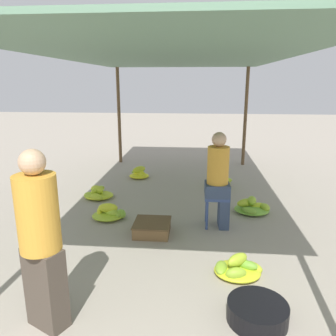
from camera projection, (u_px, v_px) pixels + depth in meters
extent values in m
cylinder|color=brown|center=(119.00, 116.00, 8.19)|extent=(0.08, 0.08, 2.36)
cylinder|color=brown|center=(245.00, 117.00, 7.92)|extent=(0.08, 0.08, 2.36)
cube|color=#567A60|center=(171.00, 56.00, 4.81)|extent=(3.52, 6.52, 0.04)
cube|color=#4C4238|center=(46.00, 288.00, 2.72)|extent=(0.39, 0.32, 0.71)
cylinder|color=gold|center=(38.00, 213.00, 2.55)|extent=(0.44, 0.44, 0.62)
sphere|color=tan|center=(32.00, 162.00, 2.45)|extent=(0.20, 0.20, 0.20)
cube|color=#384C84|center=(217.00, 197.00, 4.62)|extent=(0.34, 0.34, 0.04)
cylinder|color=#384C84|center=(207.00, 215.00, 4.56)|extent=(0.04, 0.04, 0.42)
cylinder|color=#384C84|center=(227.00, 216.00, 4.54)|extent=(0.04, 0.04, 0.42)
cylinder|color=#384C84|center=(206.00, 208.00, 4.83)|extent=(0.04, 0.04, 0.42)
cylinder|color=#384C84|center=(225.00, 209.00, 4.80)|extent=(0.04, 0.04, 0.42)
cube|color=#384766|center=(223.00, 211.00, 4.66)|extent=(0.15, 0.31, 0.46)
cube|color=#384766|center=(217.00, 189.00, 4.60)|extent=(0.35, 0.35, 0.18)
cylinder|color=gold|center=(218.00, 165.00, 4.51)|extent=(0.31, 0.31, 0.52)
sphere|color=tan|center=(219.00, 139.00, 4.41)|extent=(0.20, 0.20, 0.20)
cylinder|color=black|center=(257.00, 312.00, 2.83)|extent=(0.53, 0.53, 0.17)
ellipsoid|color=#B3CC2C|center=(95.00, 197.00, 5.72)|extent=(0.36, 0.30, 0.13)
ellipsoid|color=#A1C52F|center=(90.00, 196.00, 5.76)|extent=(0.27, 0.20, 0.14)
ellipsoid|color=#B4CC2C|center=(98.00, 190.00, 5.83)|extent=(0.25, 0.34, 0.12)
ellipsoid|color=#A6C72E|center=(96.00, 189.00, 5.90)|extent=(0.22, 0.19, 0.09)
ellipsoid|color=#B6CD2C|center=(97.00, 189.00, 5.81)|extent=(0.30, 0.25, 0.15)
ellipsoid|color=#BED02A|center=(99.00, 195.00, 5.85)|extent=(0.52, 0.45, 0.10)
ellipsoid|color=#85BA34|center=(121.00, 214.00, 4.98)|extent=(0.22, 0.25, 0.14)
ellipsoid|color=#8FBD33|center=(116.00, 214.00, 4.94)|extent=(0.25, 0.24, 0.13)
ellipsoid|color=#9AC231|center=(111.00, 212.00, 4.94)|extent=(0.29, 0.25, 0.15)
ellipsoid|color=yellow|center=(101.00, 210.00, 5.03)|extent=(0.11, 0.22, 0.13)
ellipsoid|color=#C5D329|center=(108.00, 208.00, 4.91)|extent=(0.30, 0.14, 0.14)
ellipsoid|color=#A5C62F|center=(108.00, 215.00, 4.97)|extent=(0.48, 0.42, 0.10)
ellipsoid|color=#C6D329|center=(139.00, 170.00, 7.02)|extent=(0.29, 0.31, 0.15)
ellipsoid|color=yellow|center=(139.00, 174.00, 7.05)|extent=(0.26, 0.28, 0.14)
ellipsoid|color=#87BA34|center=(137.00, 173.00, 7.23)|extent=(0.33, 0.28, 0.09)
ellipsoid|color=yellow|center=(139.00, 173.00, 7.05)|extent=(0.27, 0.13, 0.12)
ellipsoid|color=yellow|center=(139.00, 176.00, 7.07)|extent=(0.43, 0.37, 0.10)
ellipsoid|color=#97C131|center=(252.00, 200.00, 5.16)|extent=(0.16, 0.23, 0.14)
ellipsoid|color=#7EB736|center=(249.00, 210.00, 5.02)|extent=(0.28, 0.27, 0.09)
ellipsoid|color=#9DC330|center=(264.00, 207.00, 5.18)|extent=(0.20, 0.25, 0.12)
ellipsoid|color=#AFCA2D|center=(246.00, 203.00, 5.19)|extent=(0.35, 0.28, 0.13)
ellipsoid|color=#BACF2B|center=(258.00, 206.00, 5.24)|extent=(0.28, 0.20, 0.11)
ellipsoid|color=#75B337|center=(252.00, 209.00, 5.20)|extent=(0.55, 0.48, 0.10)
ellipsoid|color=#A3C52F|center=(216.00, 182.00, 6.41)|extent=(0.26, 0.19, 0.09)
ellipsoid|color=#A5C62F|center=(210.00, 184.00, 6.48)|extent=(0.26, 0.20, 0.11)
ellipsoid|color=#A1C52F|center=(224.00, 186.00, 6.37)|extent=(0.33, 0.32, 0.11)
ellipsoid|color=#8BBC33|center=(218.00, 182.00, 6.48)|extent=(0.23, 0.30, 0.11)
ellipsoid|color=#AAC82E|center=(224.00, 181.00, 6.43)|extent=(0.36, 0.27, 0.11)
ellipsoid|color=yellow|center=(214.00, 179.00, 6.47)|extent=(0.28, 0.25, 0.15)
ellipsoid|color=#B6CD2B|center=(217.00, 181.00, 6.62)|extent=(0.34, 0.16, 0.10)
ellipsoid|color=#ABC92D|center=(219.00, 184.00, 6.52)|extent=(0.44, 0.39, 0.10)
ellipsoid|color=#97C131|center=(236.00, 273.00, 3.38)|extent=(0.24, 0.16, 0.13)
ellipsoid|color=#78B437|center=(247.00, 265.00, 3.50)|extent=(0.25, 0.18, 0.10)
ellipsoid|color=#91BE32|center=(221.00, 267.00, 3.51)|extent=(0.16, 0.26, 0.09)
ellipsoid|color=#B9CE2B|center=(250.00, 267.00, 3.57)|extent=(0.31, 0.25, 0.12)
ellipsoid|color=#ADC92D|center=(238.00, 260.00, 3.48)|extent=(0.28, 0.26, 0.14)
ellipsoid|color=#CDD628|center=(237.00, 271.00, 3.51)|extent=(0.50, 0.44, 0.10)
cube|color=brown|center=(152.00, 228.00, 4.48)|extent=(0.47, 0.47, 0.15)
cube|color=brown|center=(152.00, 223.00, 4.45)|extent=(0.49, 0.49, 0.02)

